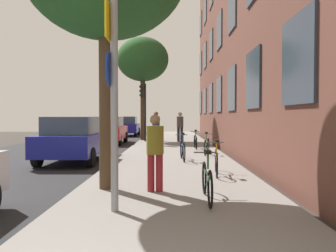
{
  "coord_description": "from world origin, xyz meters",
  "views": [
    {
      "loc": [
        1.01,
        -1.08,
        1.65
      ],
      "look_at": [
        0.93,
        9.85,
        1.34
      ],
      "focal_mm": 37.25,
      "sensor_mm": 36.0,
      "label": 1
    }
  ],
  "objects_px": {
    "traffic_light": "(143,102)",
    "pedestrian_2": "(180,125)",
    "bicycle_0": "(207,181)",
    "sign_post": "(113,87)",
    "car_3": "(127,126)",
    "bicycle_2": "(183,149)",
    "car_1": "(74,139)",
    "pedestrian_1": "(156,126)",
    "bicycle_3": "(207,145)",
    "pedestrian_0": "(155,148)",
    "tree_far": "(143,60)",
    "bicycle_4": "(195,141)",
    "car_2": "(109,130)",
    "bicycle_1": "(216,161)"
  },
  "relations": [
    {
      "from": "bicycle_1",
      "to": "pedestrian_2",
      "type": "xyz_separation_m",
      "value": [
        -0.63,
        11.94,
        0.66
      ]
    },
    {
      "from": "tree_far",
      "to": "car_3",
      "type": "xyz_separation_m",
      "value": [
        -1.82,
        6.55,
        -4.44
      ]
    },
    {
      "from": "bicycle_4",
      "to": "pedestrian_1",
      "type": "bearing_deg",
      "value": 133.0
    },
    {
      "from": "tree_far",
      "to": "car_1",
      "type": "height_order",
      "value": "tree_far"
    },
    {
      "from": "bicycle_0",
      "to": "bicycle_4",
      "type": "distance_m",
      "value": 10.06
    },
    {
      "from": "bicycle_4",
      "to": "pedestrian_0",
      "type": "height_order",
      "value": "pedestrian_0"
    },
    {
      "from": "bicycle_1",
      "to": "car_1",
      "type": "distance_m",
      "value": 5.7
    },
    {
      "from": "pedestrian_0",
      "to": "car_3",
      "type": "relative_size",
      "value": 0.37
    },
    {
      "from": "pedestrian_1",
      "to": "car_1",
      "type": "xyz_separation_m",
      "value": [
        -2.66,
        -6.06,
        -0.3
      ]
    },
    {
      "from": "traffic_light",
      "to": "pedestrian_2",
      "type": "xyz_separation_m",
      "value": [
        2.24,
        -0.41,
        -1.41
      ]
    },
    {
      "from": "traffic_light",
      "to": "bicycle_1",
      "type": "height_order",
      "value": "traffic_light"
    },
    {
      "from": "car_1",
      "to": "pedestrian_0",
      "type": "bearing_deg",
      "value": -59.65
    },
    {
      "from": "pedestrian_0",
      "to": "pedestrian_1",
      "type": "distance_m",
      "value": 11.39
    },
    {
      "from": "sign_post",
      "to": "bicycle_3",
      "type": "relative_size",
      "value": 2.07
    },
    {
      "from": "pedestrian_0",
      "to": "sign_post",
      "type": "bearing_deg",
      "value": -112.58
    },
    {
      "from": "sign_post",
      "to": "pedestrian_0",
      "type": "relative_size",
      "value": 2.18
    },
    {
      "from": "car_1",
      "to": "car_3",
      "type": "distance_m",
      "value": 16.67
    },
    {
      "from": "bicycle_1",
      "to": "pedestrian_1",
      "type": "xyz_separation_m",
      "value": [
        -1.97,
        9.35,
        0.66
      ]
    },
    {
      "from": "tree_far",
      "to": "bicycle_2",
      "type": "height_order",
      "value": "tree_far"
    },
    {
      "from": "bicycle_1",
      "to": "pedestrian_1",
      "type": "bearing_deg",
      "value": 101.91
    },
    {
      "from": "sign_post",
      "to": "traffic_light",
      "type": "bearing_deg",
      "value": 92.71
    },
    {
      "from": "pedestrian_1",
      "to": "bicycle_4",
      "type": "bearing_deg",
      "value": -47.0
    },
    {
      "from": "sign_post",
      "to": "bicycle_4",
      "type": "xyz_separation_m",
      "value": [
        2.09,
        10.76,
        -1.64
      ]
    },
    {
      "from": "bicycle_3",
      "to": "pedestrian_0",
      "type": "height_order",
      "value": "pedestrian_0"
    },
    {
      "from": "tree_far",
      "to": "bicycle_4",
      "type": "height_order",
      "value": "tree_far"
    },
    {
      "from": "bicycle_0",
      "to": "pedestrian_2",
      "type": "distance_m",
      "value": 14.73
    },
    {
      "from": "bicycle_0",
      "to": "pedestrian_2",
      "type": "height_order",
      "value": "pedestrian_2"
    },
    {
      "from": "sign_post",
      "to": "bicycle_2",
      "type": "relative_size",
      "value": 1.98
    },
    {
      "from": "bicycle_2",
      "to": "bicycle_3",
      "type": "distance_m",
      "value": 2.21
    },
    {
      "from": "pedestrian_2",
      "to": "pedestrian_1",
      "type": "bearing_deg",
      "value": -117.56
    },
    {
      "from": "bicycle_1",
      "to": "bicycle_2",
      "type": "bearing_deg",
      "value": 104.35
    },
    {
      "from": "sign_post",
      "to": "car_3",
      "type": "xyz_separation_m",
      "value": [
        -2.7,
        23.46,
        -1.27
      ]
    },
    {
      "from": "traffic_light",
      "to": "pedestrian_1",
      "type": "distance_m",
      "value": 3.42
    },
    {
      "from": "bicycle_0",
      "to": "pedestrian_1",
      "type": "height_order",
      "value": "pedestrian_1"
    },
    {
      "from": "bicycle_0",
      "to": "pedestrian_0",
      "type": "distance_m",
      "value": 1.34
    },
    {
      "from": "pedestrian_0",
      "to": "pedestrian_1",
      "type": "relative_size",
      "value": 0.88
    },
    {
      "from": "bicycle_3",
      "to": "car_3",
      "type": "bearing_deg",
      "value": 108.73
    },
    {
      "from": "bicycle_3",
      "to": "sign_post",
      "type": "bearing_deg",
      "value": -105.68
    },
    {
      "from": "sign_post",
      "to": "car_2",
      "type": "bearing_deg",
      "value": 100.22
    },
    {
      "from": "bicycle_0",
      "to": "sign_post",
      "type": "bearing_deg",
      "value": -155.71
    },
    {
      "from": "bicycle_1",
      "to": "bicycle_4",
      "type": "height_order",
      "value": "bicycle_1"
    },
    {
      "from": "traffic_light",
      "to": "car_1",
      "type": "height_order",
      "value": "traffic_light"
    },
    {
      "from": "bicycle_2",
      "to": "car_3",
      "type": "bearing_deg",
      "value": 103.42
    },
    {
      "from": "sign_post",
      "to": "bicycle_0",
      "type": "height_order",
      "value": "sign_post"
    },
    {
      "from": "car_3",
      "to": "pedestrian_2",
      "type": "bearing_deg",
      "value": -62.44
    },
    {
      "from": "sign_post",
      "to": "pedestrian_0",
      "type": "height_order",
      "value": "sign_post"
    },
    {
      "from": "bicycle_1",
      "to": "car_2",
      "type": "xyz_separation_m",
      "value": [
        -4.85,
        11.63,
        0.36
      ]
    },
    {
      "from": "bicycle_0",
      "to": "bicycle_2",
      "type": "xyz_separation_m",
      "value": [
        -0.24,
        5.81,
        0.02
      ]
    },
    {
      "from": "traffic_light",
      "to": "sign_post",
      "type": "bearing_deg",
      "value": -87.29
    },
    {
      "from": "bicycle_3",
      "to": "car_3",
      "type": "relative_size",
      "value": 0.4
    }
  ]
}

